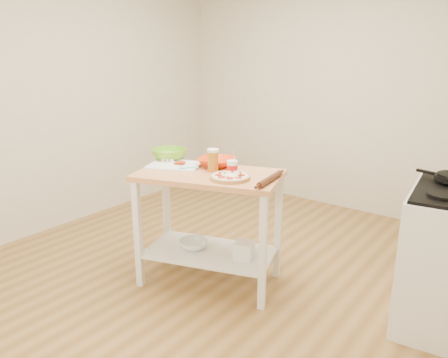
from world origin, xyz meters
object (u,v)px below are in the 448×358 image
at_px(cutting_board, 175,165).
at_px(shelf_bin, 244,250).
at_px(knife, 173,159).
at_px(yogurt_tub, 232,167).
at_px(orange_bowl, 217,162).
at_px(rolling_pin, 270,179).
at_px(beer_pint, 213,160).
at_px(green_bowl, 170,154).
at_px(pizza, 230,177).
at_px(prep_island, 209,205).
at_px(shelf_glass_bowl, 194,244).
at_px(spatula, 188,168).

xyz_separation_m(cutting_board, shelf_bin, (0.64, 0.06, -0.58)).
height_order(knife, yogurt_tub, yogurt_tub).
distance_m(orange_bowl, rolling_pin, 0.57).
xyz_separation_m(beer_pint, rolling_pin, (0.49, 0.02, -0.07)).
xyz_separation_m(green_bowl, yogurt_tub, (0.67, -0.03, 0.00)).
bearing_deg(green_bowl, yogurt_tub, -2.38).
bearing_deg(green_bowl, shelf_bin, -4.08).
height_order(pizza, orange_bowl, orange_bowl).
distance_m(prep_island, shelf_glass_bowl, 0.37).
xyz_separation_m(orange_bowl, green_bowl, (-0.45, -0.06, 0.01)).
height_order(cutting_board, knife, cutting_board).
bearing_deg(rolling_pin, pizza, -158.18).
relative_size(knife, shelf_bin, 1.73).
relative_size(knife, shelf_glass_bowl, 1.02).
bearing_deg(spatula, green_bowl, 125.58).
distance_m(prep_island, knife, 0.55).
bearing_deg(rolling_pin, shelf_bin, -176.68).
bearing_deg(shelf_glass_bowl, yogurt_tub, 25.81).
bearing_deg(orange_bowl, prep_island, -69.12).
relative_size(prep_island, yogurt_tub, 6.89).
bearing_deg(shelf_bin, cutting_board, -174.27).
relative_size(beer_pint, shelf_bin, 1.29).
bearing_deg(beer_pint, cutting_board, -171.11).
height_order(green_bowl, shelf_glass_bowl, green_bowl).
relative_size(rolling_pin, shelf_bin, 2.69).
xyz_separation_m(yogurt_tub, shelf_glass_bowl, (-0.28, -0.13, -0.65)).
bearing_deg(cutting_board, rolling_pin, -18.59).
relative_size(pizza, orange_bowl, 1.02).
relative_size(pizza, green_bowl, 1.00).
height_order(pizza, cutting_board, pizza).
height_order(yogurt_tub, shelf_bin, yogurt_tub).
xyz_separation_m(cutting_board, orange_bowl, (0.28, 0.19, 0.03)).
height_order(orange_bowl, rolling_pin, orange_bowl).
bearing_deg(shelf_bin, rolling_pin, 3.32).
height_order(prep_island, green_bowl, green_bowl).
relative_size(yogurt_tub, shelf_bin, 1.31).
relative_size(cutting_board, green_bowl, 1.69).
height_order(shelf_glass_bowl, shelf_bin, shelf_bin).
bearing_deg(rolling_pin, shelf_glass_bowl, -169.33).
distance_m(pizza, spatula, 0.40).
height_order(rolling_pin, shelf_glass_bowl, rolling_pin).
bearing_deg(prep_island, beer_pint, 92.20).
bearing_deg(rolling_pin, cutting_board, -174.84).
bearing_deg(knife, yogurt_tub, -34.91).
xyz_separation_m(rolling_pin, shelf_bin, (-0.20, -0.01, -0.59)).
relative_size(cutting_board, orange_bowl, 1.72).
height_order(yogurt_tub, shelf_glass_bowl, yogurt_tub).
distance_m(green_bowl, rolling_pin, 1.01).
bearing_deg(rolling_pin, prep_island, -171.32).
relative_size(pizza, cutting_board, 0.59).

